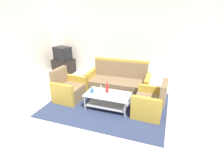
{
  "coord_description": "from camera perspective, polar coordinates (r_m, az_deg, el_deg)",
  "views": [
    {
      "loc": [
        1.41,
        -3.0,
        2.32
      ],
      "look_at": [
        0.17,
        0.62,
        0.65
      ],
      "focal_mm": 27.64,
      "sensor_mm": 36.0,
      "label": 1
    }
  ],
  "objects": [
    {
      "name": "tv_stand",
      "position": [
        7.09,
        -15.62,
        5.84
      ],
      "size": [
        0.8,
        0.5,
        0.52
      ],
      "primitive_type": "cube",
      "color": "black",
      "rests_on": "ground"
    },
    {
      "name": "armchair_right",
      "position": [
        4.16,
        12.43,
        -6.27
      ],
      "size": [
        0.73,
        0.78,
        0.85
      ],
      "rotation": [
        0.0,
        0.0,
        1.53
      ],
      "color": "#7F6647",
      "rests_on": "rug"
    },
    {
      "name": "ground_plane",
      "position": [
        4.05,
        -5.27,
        -11.5
      ],
      "size": [
        14.0,
        14.0,
        0.0
      ],
      "primitive_type": "plane",
      "color": "beige"
    },
    {
      "name": "rug",
      "position": [
        4.6,
        -1.54,
        -6.64
      ],
      "size": [
        3.03,
        2.28,
        0.01
      ],
      "primitive_type": "cube",
      "color": "#2D3856",
      "rests_on": "ground"
    },
    {
      "name": "television",
      "position": [
        6.97,
        -16.05,
        9.76
      ],
      "size": [
        0.69,
        0.58,
        0.48
      ],
      "rotation": [
        0.0,
        0.0,
        2.87
      ],
      "color": "black",
      "rests_on": "tv_stand"
    },
    {
      "name": "coffee_table",
      "position": [
        4.29,
        -1.4,
        -4.98
      ],
      "size": [
        1.1,
        0.6,
        0.4
      ],
      "color": "silver",
      "rests_on": "rug"
    },
    {
      "name": "couch",
      "position": [
        5.07,
        2.1,
        0.29
      ],
      "size": [
        1.82,
        0.78,
        0.96
      ],
      "rotation": [
        0.0,
        0.0,
        3.17
      ],
      "color": "#7F6647",
      "rests_on": "rug"
    },
    {
      "name": "wall_back",
      "position": [
        6.29,
        5.91,
        15.08
      ],
      "size": [
        6.52,
        0.12,
        2.8
      ],
      "color": "silver",
      "rests_on": "ground"
    },
    {
      "name": "armchair_left",
      "position": [
        4.87,
        -14.15,
        -1.83
      ],
      "size": [
        0.74,
        0.8,
        0.85
      ],
      "rotation": [
        0.0,
        0.0,
        -1.63
      ],
      "color": "#7F6647",
      "rests_on": "rug"
    },
    {
      "name": "bottle_clear",
      "position": [
        4.17,
        -3.62,
        -2.32
      ],
      "size": [
        0.07,
        0.07,
        0.24
      ],
      "color": "silver",
      "rests_on": "coffee_table"
    },
    {
      "name": "cup",
      "position": [
        4.3,
        -6.61,
        -2.21
      ],
      "size": [
        0.08,
        0.08,
        0.1
      ],
      "primitive_type": "cylinder",
      "color": "#2659A5",
      "rests_on": "coffee_table"
    },
    {
      "name": "bottle_red",
      "position": [
        4.26,
        -1.62,
        -1.48
      ],
      "size": [
        0.07,
        0.07,
        0.28
      ],
      "color": "red",
      "rests_on": "coffee_table"
    }
  ]
}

